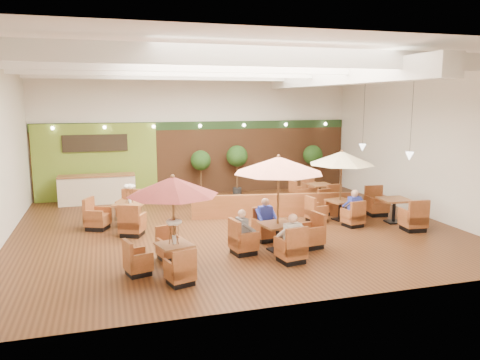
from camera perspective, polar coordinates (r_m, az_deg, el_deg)
name	(u,v)px	position (r m, az deg, el deg)	size (l,w,h in m)	color
room	(233,116)	(16.20, -0.89, 7.85)	(14.04, 14.00, 5.52)	#381E0F
service_counter	(97,189)	(19.83, -17.00, -1.09)	(3.00, 0.75, 1.18)	beige
booth_divider	(275,205)	(16.88, 4.35, -3.12)	(6.03, 0.18, 0.83)	brown
table_0	(171,203)	(11.36, -8.41, -2.73)	(2.35, 2.47, 2.42)	brown
table_1	(278,186)	(12.82, 4.68, -0.75)	(2.73, 2.73, 2.71)	brown
table_2	(340,170)	(16.49, 12.07, 1.25)	(2.39, 2.49, 2.48)	brown
table_3	(122,214)	(15.89, -14.24, -4.03)	(2.10, 2.98, 1.60)	brown
table_4	(394,211)	(16.91, 18.25, -3.61)	(1.03, 2.88, 1.06)	brown
table_5	(314,194)	(19.46, 8.97, -1.67)	(1.72, 2.55, 0.95)	brown
topiary_0	(201,162)	(20.27, -4.81, 2.17)	(0.87, 0.87, 2.02)	black
topiary_1	(237,158)	(20.64, -0.36, 2.70)	(0.94, 0.94, 2.19)	black
topiary_2	(313,157)	(21.92, 8.86, 2.82)	(0.90, 0.90, 2.10)	black
diner_0	(291,233)	(12.17, 6.28, -6.48)	(0.45, 0.39, 0.85)	silver
diner_1	(266,216)	(13.96, 3.17, -4.34)	(0.42, 0.34, 0.83)	#2A3AB7
diner_2	(244,227)	(12.76, 0.43, -5.77)	(0.35, 0.41, 0.79)	slate
diner_3	(353,204)	(15.93, 13.65, -2.89)	(0.41, 0.34, 0.80)	#2A3AB7
diner_4	(353,205)	(15.93, 13.65, -2.95)	(0.38, 0.32, 0.75)	silver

